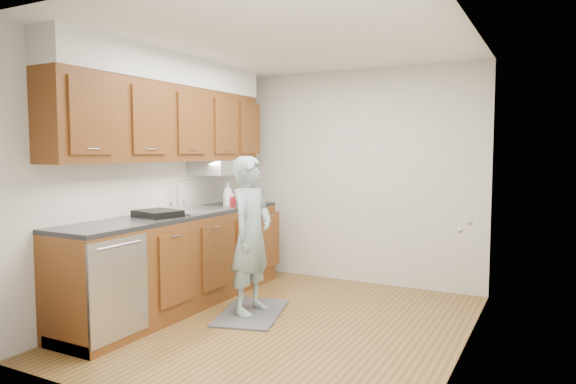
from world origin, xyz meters
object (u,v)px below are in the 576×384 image
at_px(person, 251,224).
at_px(soda_can, 233,202).
at_px(soap_bottle_b, 228,197).
at_px(dish_rack, 158,213).
at_px(soap_bottle_a, 228,194).

xyz_separation_m(person, soda_can, (-0.63, 0.62, 0.14)).
relative_size(person, soap_bottle_b, 8.11).
height_order(soda_can, dish_rack, soda_can).
height_order(person, soda_can, person).
xyz_separation_m(person, soap_bottle_b, (-0.69, 0.63, 0.18)).
relative_size(person, soap_bottle_a, 6.14).
distance_m(person, soap_bottle_a, 0.98).
height_order(soap_bottle_b, dish_rack, soap_bottle_b).
distance_m(person, soda_can, 0.89).
bearing_deg(soap_bottle_b, soda_can, -12.10).
bearing_deg(soda_can, soap_bottle_a, 164.37).
bearing_deg(soda_can, soap_bottle_b, 167.90).
xyz_separation_m(soap_bottle_b, dish_rack, (-0.06, -1.08, -0.07)).
height_order(soap_bottle_b, soda_can, soap_bottle_b).
bearing_deg(person, dish_rack, 119.66).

